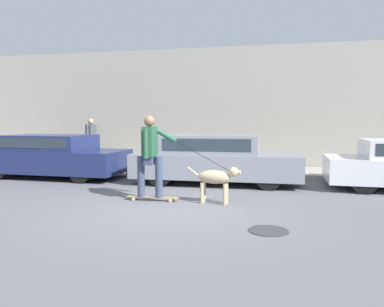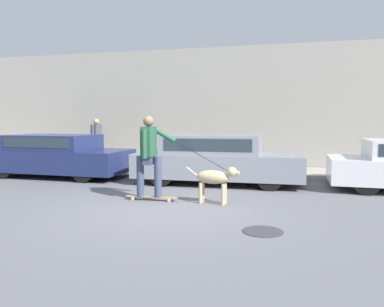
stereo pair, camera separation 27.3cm
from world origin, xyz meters
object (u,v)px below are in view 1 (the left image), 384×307
dog (216,178)px  skateboarder (150,153)px  parked_car_0 (53,156)px  pedestrian_with_bag (91,139)px  parked_car_1 (215,159)px

dog → skateboarder: bearing=-172.3°
dog → skateboarder: 1.50m
parked_car_0 → pedestrian_with_bag: size_ratio=2.65×
parked_car_0 → dog: bearing=-23.6°
parked_car_0 → skateboarder: 4.73m
dog → pedestrian_with_bag: size_ratio=0.69×
skateboarder → pedestrian_with_bag: 6.61m
parked_car_1 → dog: 2.56m
parked_car_0 → parked_car_1: 4.94m
parked_car_1 → pedestrian_with_bag: bearing=151.1°
parked_car_0 → skateboarder: (3.96, -2.56, 0.39)m
parked_car_1 → pedestrian_with_bag: 5.73m
pedestrian_with_bag → parked_car_1: bearing=155.1°
skateboarder → pedestrian_with_bag: skateboarder is taller
dog → parked_car_1: bearing=106.0°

